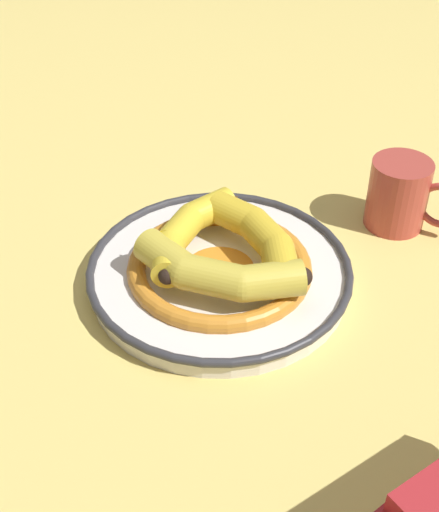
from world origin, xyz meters
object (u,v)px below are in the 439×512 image
at_px(banana_c, 188,230).
at_px(banana_b, 261,239).
at_px(decorative_bowl, 219,272).
at_px(banana_a, 213,271).
at_px(coffee_mug, 401,194).

bearing_deg(banana_c, banana_b, 102.68).
xyz_separation_m(decorative_bowl, banana_b, (0.05, -0.01, 0.04)).
bearing_deg(banana_a, coffee_mug, 53.36).
bearing_deg(coffee_mug, banana_a, -117.15).
distance_m(banana_a, coffee_mug, 0.29).
height_order(decorative_bowl, banana_c, banana_c).
bearing_deg(coffee_mug, decorative_bowl, -124.44).
relative_size(decorative_bowl, coffee_mug, 2.72).
bearing_deg(banana_c, decorative_bowl, 73.60).
xyz_separation_m(banana_a, coffee_mug, (0.28, 0.04, -0.01)).
distance_m(decorative_bowl, banana_c, 0.06).
relative_size(banana_b, banana_c, 1.18).
height_order(banana_a, coffee_mug, coffee_mug).
height_order(banana_a, banana_c, banana_a).
xyz_separation_m(banana_a, banana_c, (0.01, 0.08, -0.00)).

